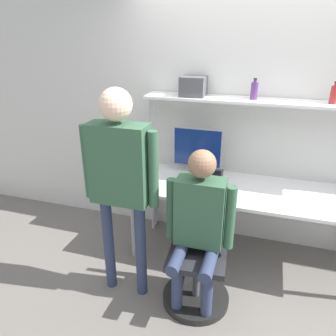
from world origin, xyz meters
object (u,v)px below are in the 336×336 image
(office_chair, at_px, (197,269))
(bottle_red, at_px, (334,94))
(cell_phone, at_px, (230,199))
(laptop, at_px, (204,186))
(person_standing, at_px, (120,170))
(storage_box, at_px, (193,86))
(person_seated, at_px, (199,220))
(bottle_purple, at_px, (254,90))
(monitor, at_px, (197,150))

(office_chair, relative_size, bottle_red, 5.09)
(cell_phone, bearing_deg, laptop, 164.48)
(cell_phone, height_order, person_standing, person_standing)
(cell_phone, height_order, office_chair, office_chair)
(storage_box, bearing_deg, person_seated, -73.06)
(laptop, relative_size, person_standing, 0.17)
(cell_phone, relative_size, bottle_purple, 0.81)
(monitor, relative_size, person_seated, 0.37)
(cell_phone, distance_m, bottle_red, 1.23)
(bottle_purple, bearing_deg, bottle_red, 0.00)
(laptop, height_order, person_standing, person_standing)
(monitor, bearing_deg, cell_phone, -48.75)
(office_chair, relative_size, storage_box, 4.10)
(storage_box, bearing_deg, monitor, 2.86)
(monitor, xyz_separation_m, bottle_red, (1.15, -0.00, 0.62))
(monitor, distance_m, office_chair, 1.17)
(laptop, distance_m, storage_box, 0.94)
(bottle_red, bearing_deg, monitor, 179.85)
(monitor, relative_size, storage_box, 2.16)
(bottle_purple, xyz_separation_m, bottle_red, (0.65, 0.00, 0.00))
(bottle_red, distance_m, storage_box, 1.21)
(person_seated, bearing_deg, cell_phone, 69.39)
(cell_phone, bearing_deg, monitor, 131.25)
(person_standing, bearing_deg, bottle_red, 32.38)
(laptop, bearing_deg, person_standing, -133.43)
(bottle_red, xyz_separation_m, storage_box, (-1.21, 0.00, 0.01))
(monitor, relative_size, person_standing, 0.28)
(person_standing, bearing_deg, bottle_purple, 47.68)
(bottle_purple, xyz_separation_m, storage_box, (-0.56, 0.00, 0.01))
(monitor, distance_m, cell_phone, 0.67)
(office_chair, bearing_deg, person_seated, -86.06)
(office_chair, distance_m, storage_box, 1.65)
(monitor, height_order, person_standing, person_standing)
(office_chair, relative_size, person_standing, 0.53)
(laptop, xyz_separation_m, bottle_red, (0.99, 0.39, 0.82))
(person_seated, bearing_deg, office_chair, 93.94)
(cell_phone, relative_size, bottle_red, 0.81)
(cell_phone, bearing_deg, bottle_purple, 79.12)
(laptop, height_order, bottle_purple, bottle_purple)
(person_standing, bearing_deg, cell_phone, 32.68)
(laptop, height_order, person_seated, person_seated)
(monitor, xyz_separation_m, laptop, (0.16, -0.40, -0.20))
(person_seated, distance_m, person_standing, 0.71)
(person_standing, relative_size, storage_box, 7.72)
(person_standing, xyz_separation_m, bottle_red, (1.54, 0.97, 0.49))
(cell_phone, relative_size, storage_box, 0.65)
(laptop, relative_size, office_chair, 0.33)
(person_standing, xyz_separation_m, storage_box, (0.33, 0.97, 0.50))
(office_chair, distance_m, person_standing, 1.06)
(laptop, distance_m, bottle_purple, 0.97)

